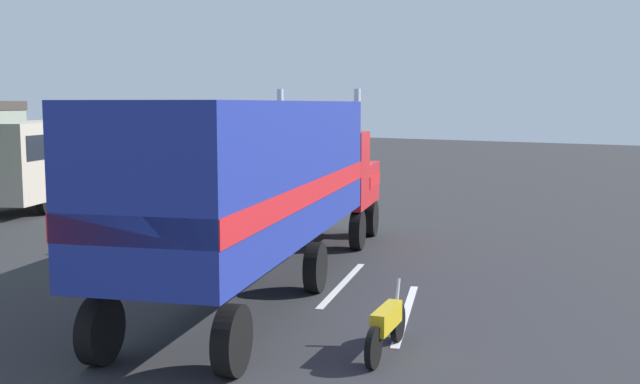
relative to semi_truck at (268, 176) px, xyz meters
name	(u,v)px	position (x,y,z in m)	size (l,w,h in m)	color
ground_plane	(320,241)	(5.38, 2.32, -2.52)	(120.00, 120.00, 0.00)	#2D2D30
lane_stripe_near	(343,284)	(1.23, -1.18, -2.52)	(4.40, 0.16, 0.01)	silver
lane_stripe_mid	(406,313)	(-0.09, -3.51, -2.52)	(4.40, 0.16, 0.01)	silver
semi_truck	(268,176)	(0.00, 0.00, 0.00)	(14.08, 7.51, 4.50)	red
person_bystander	(202,232)	(0.80, 2.77, -1.63)	(0.44, 0.47, 1.63)	#2D3347
parked_bus	(64,152)	(6.89, 16.39, -0.46)	(11.00, 7.13, 3.40)	#BFB29E
motorcycle	(387,325)	(-2.41, -4.40, -2.04)	(2.07, 0.60, 1.12)	black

